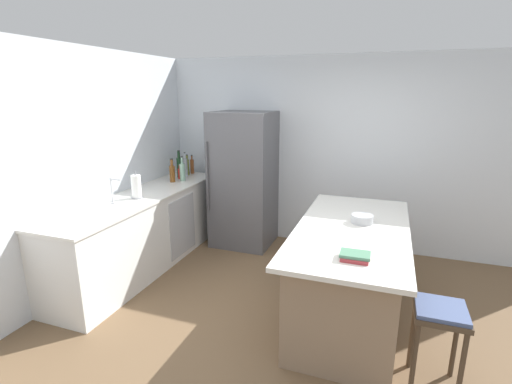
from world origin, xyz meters
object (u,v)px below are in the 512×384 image
at_px(paper_towel_roll, 136,187).
at_px(wine_bottle, 179,167).
at_px(soda_bottle, 185,167).
at_px(gin_bottle, 182,172).
at_px(olive_oil_bottle, 187,167).
at_px(sink_faucet, 113,190).
at_px(hot_sauce_bottle, 180,173).
at_px(mixing_bowl, 362,219).
at_px(cookbook_stack, 355,256).
at_px(refrigerator, 244,180).
at_px(whiskey_bottle, 172,173).
at_px(kitchen_island, 349,271).
at_px(bar_stool, 439,322).
at_px(vinegar_bottle, 192,166).

distance_m(paper_towel_roll, wine_bottle, 1.13).
distance_m(soda_bottle, gin_bottle, 0.30).
relative_size(paper_towel_roll, olive_oil_bottle, 1.03).
relative_size(sink_faucet, wine_bottle, 0.76).
xyz_separation_m(hot_sauce_bottle, mixing_bowl, (2.58, -0.98, -0.06)).
xyz_separation_m(soda_bottle, cookbook_stack, (2.62, -2.04, -0.13)).
xyz_separation_m(paper_towel_roll, wine_bottle, (-0.10, 1.13, 0.03)).
relative_size(refrigerator, cookbook_stack, 8.34).
bearing_deg(mixing_bowl, hot_sauce_bottle, 159.21).
bearing_deg(whiskey_bottle, wine_bottle, 101.58).
distance_m(wine_bottle, gin_bottle, 0.23).
relative_size(wine_bottle, gin_bottle, 1.15).
bearing_deg(mixing_bowl, kitchen_island, -114.50).
bearing_deg(mixing_bowl, gin_bottle, 160.13).
height_order(olive_oil_bottle, wine_bottle, wine_bottle).
distance_m(whiskey_bottle, cookbook_stack, 3.08).
bearing_deg(cookbook_stack, soda_bottle, 142.13).
distance_m(sink_faucet, whiskey_bottle, 1.13).
distance_m(kitchen_island, soda_bottle, 2.93).
relative_size(refrigerator, bar_stool, 2.86).
height_order(refrigerator, soda_bottle, refrigerator).
xyz_separation_m(paper_towel_roll, soda_bottle, (-0.07, 1.23, 0.01)).
height_order(bar_stool, mixing_bowl, mixing_bowl).
distance_m(kitchen_island, whiskey_bottle, 2.75).
distance_m(soda_bottle, cookbook_stack, 3.32).
xyz_separation_m(sink_faucet, gin_bottle, (0.14, 1.24, -0.03)).
height_order(sink_faucet, vinegar_bottle, sink_faucet).
bearing_deg(paper_towel_roll, wine_bottle, 95.30).
distance_m(bar_stool, mixing_bowl, 1.17).
bearing_deg(hot_sauce_bottle, refrigerator, 14.06).
relative_size(paper_towel_roll, whiskey_bottle, 0.96).
bearing_deg(mixing_bowl, wine_bottle, 157.88).
bearing_deg(cookbook_stack, refrigerator, 129.67).
distance_m(vinegar_bottle, wine_bottle, 0.31).
xyz_separation_m(vinegar_bottle, whiskey_bottle, (0.02, -0.58, 0.01)).
bearing_deg(refrigerator, mixing_bowl, -35.32).
bearing_deg(refrigerator, olive_oil_bottle, 176.06).
bearing_deg(olive_oil_bottle, wine_bottle, -96.15).
relative_size(bar_stool, olive_oil_bottle, 2.15).
bearing_deg(gin_bottle, paper_towel_roll, -92.84).
bearing_deg(whiskey_bottle, olive_oil_bottle, 94.53).
xyz_separation_m(paper_towel_roll, olive_oil_bottle, (-0.08, 1.32, -0.01)).
xyz_separation_m(bar_stool, paper_towel_roll, (-3.17, 0.84, 0.52)).
xyz_separation_m(olive_oil_bottle, soda_bottle, (0.02, -0.09, 0.01)).
xyz_separation_m(sink_faucet, paper_towel_roll, (0.09, 0.29, -0.02)).
bearing_deg(cookbook_stack, whiskey_bottle, 147.60).
xyz_separation_m(vinegar_bottle, cookbook_stack, (2.62, -2.23, -0.11)).
distance_m(vinegar_bottle, soda_bottle, 0.20).
xyz_separation_m(olive_oil_bottle, hot_sauce_bottle, (0.04, -0.29, -0.04)).
bearing_deg(paper_towel_roll, gin_bottle, 87.16).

